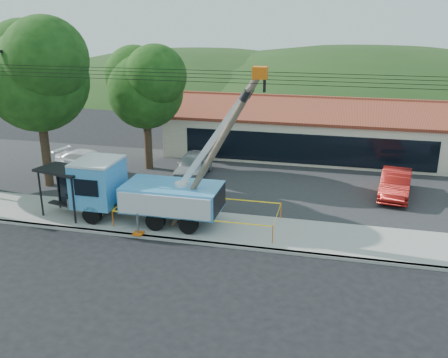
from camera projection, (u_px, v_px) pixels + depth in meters
name	position (u px, v px, depth m)	size (l,w,h in m)	color
ground	(188.00, 264.00, 22.74)	(120.00, 120.00, 0.00)	black
curb	(200.00, 243.00, 24.65)	(60.00, 0.25, 0.15)	#A5A49B
sidewalk	(210.00, 227.00, 26.40)	(60.00, 4.00, 0.15)	#A5A49B
parking_lot	(241.00, 180.00, 33.77)	(60.00, 12.00, 0.10)	#28282B
strip_mall	(311.00, 131.00, 39.65)	(22.50, 8.53, 4.67)	beige
tree_west_near	(36.00, 70.00, 30.35)	(7.56, 6.72, 10.80)	#332316
tree_lot	(145.00, 83.00, 34.27)	(6.30, 5.60, 8.94)	#332316
hill_west	(202.00, 86.00, 76.71)	(78.40, 56.00, 28.00)	#1A3914
hill_center	(370.00, 91.00, 71.17)	(89.60, 64.00, 32.00)	#1A3914
utility_truck	(142.00, 190.00, 26.68)	(10.40, 4.30, 8.35)	black
leaning_pole	(217.00, 146.00, 24.54)	(4.80, 1.79, 8.24)	#4E4532
bus_shelter	(67.00, 180.00, 27.29)	(3.14, 2.34, 2.71)	black
caution_tape	(198.00, 210.00, 26.67)	(8.54, 3.17, 0.92)	orange
car_silver	(194.00, 177.00, 34.53)	(1.96, 4.88, 1.66)	#AAADB1
car_red	(394.00, 197.00, 30.83)	(1.70, 4.87, 1.61)	maroon
car_white	(90.00, 173.00, 35.39)	(2.11, 5.19, 1.51)	white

